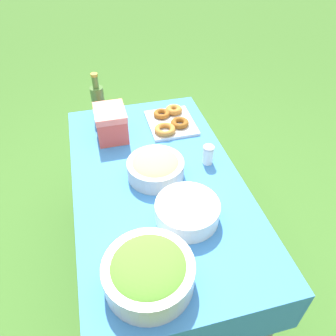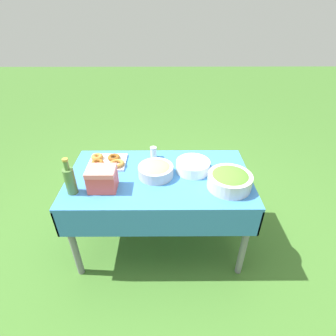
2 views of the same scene
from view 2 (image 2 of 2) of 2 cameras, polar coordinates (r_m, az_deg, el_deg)
The scene contains 9 objects.
ground_plane at distance 2.47m, azimuth -1.64°, elevation -15.43°, with size 14.00×14.00×0.00m, color #3D6B28.
picnic_table at distance 2.05m, azimuth -1.91°, elevation -3.95°, with size 1.38×0.77×0.72m.
salad_bowl at distance 1.89m, azimuth 13.28°, elevation -2.45°, with size 0.31×0.31×0.12m.
pasta_bowl at distance 1.97m, azimuth -2.67°, elevation -0.33°, with size 0.26×0.26×0.10m.
donut_platter at distance 2.18m, azimuth -13.05°, elevation 1.47°, with size 0.32×0.26×0.05m.
plate_stack at distance 2.03m, azimuth 5.44°, elevation 0.42°, with size 0.26×0.26×0.08m.
olive_oil_bottle at distance 1.88m, azimuth -20.56°, elevation -2.43°, with size 0.07×0.07×0.27m.
cooler_box at distance 1.87m, azimuth -14.12°, elevation -2.29°, with size 0.20×0.16×0.17m.
salt_shaker at distance 2.19m, azimuth -3.18°, elevation 3.42°, with size 0.05×0.05×0.10m.
Camera 2 is at (0.06, -1.63, 1.86)m, focal length 28.00 mm.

